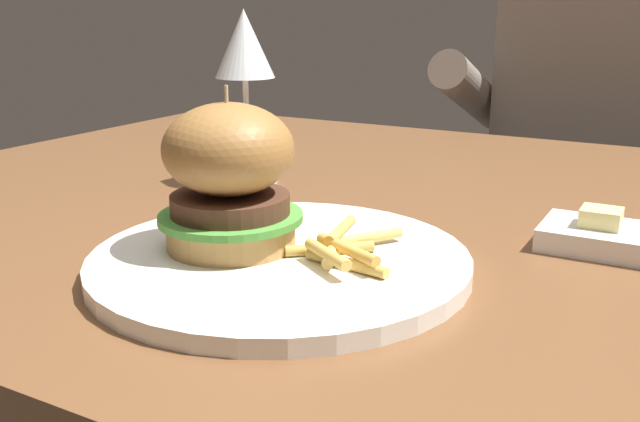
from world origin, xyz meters
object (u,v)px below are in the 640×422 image
Objects in this scene: butter_dish at (599,235)px; diner_person at (589,208)px; burger_sandwich at (229,176)px; main_plate at (280,261)px.

diner_person is at bearing 98.14° from butter_dish.
diner_person reaches higher than burger_sandwich.
diner_person is (0.10, 0.96, -0.18)m from main_plate.
main_plate is 3.19× the size of butter_dish.
butter_dish is at bearing 39.55° from main_plate.
butter_dish is (0.21, 0.18, 0.00)m from main_plate.
diner_person reaches higher than butter_dish.
main_plate is 2.32× the size of burger_sandwich.
butter_dish is (0.26, 0.18, -0.06)m from burger_sandwich.
diner_person is (0.15, 0.97, -0.25)m from burger_sandwich.
burger_sandwich is 1.38× the size of butter_dish.
butter_dish is 0.81m from diner_person.
burger_sandwich is at bearing -144.84° from butter_dish.
main_plate is 0.98m from diner_person.
main_plate is at bearing -140.45° from butter_dish.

